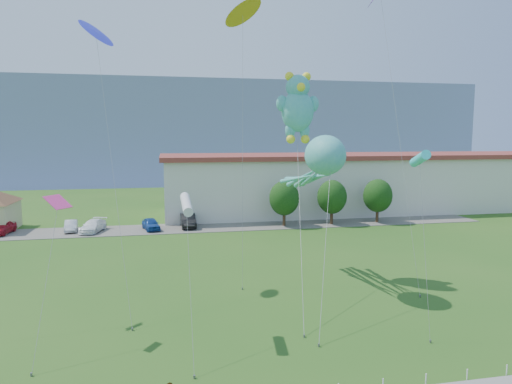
# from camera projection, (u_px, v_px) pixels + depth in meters

# --- Properties ---
(parking_strip) EXTENTS (70.00, 6.00, 0.06)m
(parking_strip) POSITION_uv_depth(u_px,v_px,m) (200.00, 228.00, 53.66)
(parking_strip) COLOR #59544C
(parking_strip) RESTS_ON ground
(hill_ridge) EXTENTS (160.00, 50.00, 25.00)m
(hill_ridge) POSITION_uv_depth(u_px,v_px,m) (177.00, 131.00, 134.91)
(hill_ridge) COLOR gray
(hill_ridge) RESTS_ON ground
(warehouse) EXTENTS (61.00, 15.00, 8.20)m
(warehouse) POSITION_uv_depth(u_px,v_px,m) (372.00, 182.00, 66.99)
(warehouse) COLOR beige
(warehouse) RESTS_ON ground
(tree_near) EXTENTS (3.60, 3.60, 5.47)m
(tree_near) POSITION_uv_depth(u_px,v_px,m) (284.00, 198.00, 54.23)
(tree_near) COLOR #3F2B19
(tree_near) RESTS_ON ground
(tree_mid) EXTENTS (3.60, 3.60, 5.47)m
(tree_mid) POSITION_uv_depth(u_px,v_px,m) (332.00, 197.00, 55.39)
(tree_mid) COLOR #3F2B19
(tree_mid) RESTS_ON ground
(tree_far) EXTENTS (3.60, 3.60, 5.47)m
(tree_far) POSITION_uv_depth(u_px,v_px,m) (378.00, 196.00, 56.56)
(tree_far) COLOR #3F2B19
(tree_far) RESTS_ON ground
(parked_car_red) EXTENTS (2.18, 4.28, 1.40)m
(parked_car_red) POSITION_uv_depth(u_px,v_px,m) (2.00, 228.00, 49.95)
(parked_car_red) COLOR red
(parked_car_red) RESTS_ON parking_strip
(parked_car_silver) EXTENTS (1.75, 3.83, 1.22)m
(parked_car_silver) POSITION_uv_depth(u_px,v_px,m) (71.00, 226.00, 51.46)
(parked_car_silver) COLOR silver
(parked_car_silver) RESTS_ON parking_strip
(parked_car_white) EXTENTS (2.92, 4.90, 1.33)m
(parked_car_white) POSITION_uv_depth(u_px,v_px,m) (93.00, 226.00, 51.07)
(parked_car_white) COLOR white
(parked_car_white) RESTS_ON parking_strip
(parked_car_blue) EXTENTS (2.43, 4.14, 1.32)m
(parked_car_blue) POSITION_uv_depth(u_px,v_px,m) (151.00, 224.00, 52.20)
(parked_car_blue) COLOR #1B4695
(parked_car_blue) RESTS_ON parking_strip
(parked_car_black) EXTENTS (1.76, 4.78, 1.56)m
(parked_car_black) POSITION_uv_depth(u_px,v_px,m) (188.00, 220.00, 53.80)
(parked_car_black) COLOR black
(parked_car_black) RESTS_ON parking_strip
(octopus_kite) EXTENTS (4.29, 13.86, 10.77)m
(octopus_kite) POSITION_uv_depth(u_px,v_px,m) (319.00, 164.00, 31.24)
(octopus_kite) COLOR teal
(octopus_kite) RESTS_ON ground
(teddy_bear_kite) EXTENTS (4.43, 12.04, 15.41)m
(teddy_bear_kite) POSITION_uv_depth(u_px,v_px,m) (298.00, 106.00, 33.93)
(teddy_bear_kite) COLOR teal
(teddy_bear_kite) RESTS_ON ground
(small_kite_pink) EXTENTS (1.32, 4.62, 7.74)m
(small_kite_pink) POSITION_uv_depth(u_px,v_px,m) (56.00, 216.00, 23.16)
(small_kite_pink) COLOR #E83386
(small_kite_pink) RESTS_ON ground
(small_kite_white) EXTENTS (0.50, 5.58, 7.61)m
(small_kite_white) POSITION_uv_depth(u_px,v_px,m) (187.00, 205.00, 23.57)
(small_kite_white) COLOR silver
(small_kite_white) RESTS_ON ground
(small_kite_cyan) EXTENTS (0.50, 2.60, 9.93)m
(small_kite_cyan) POSITION_uv_depth(u_px,v_px,m) (420.00, 160.00, 23.88)
(small_kite_cyan) COLOR #30D2D8
(small_kite_cyan) RESTS_ON ground
(small_kite_orange) EXTENTS (1.80, 4.44, 20.35)m
(small_kite_orange) POSITION_uv_depth(u_px,v_px,m) (243.00, 19.00, 33.28)
(small_kite_orange) COLOR gold
(small_kite_orange) RESTS_ON ground
(small_kite_blue) EXTENTS (3.46, 10.14, 18.53)m
(small_kite_blue) POSITION_uv_depth(u_px,v_px,m) (97.00, 39.00, 31.52)
(small_kite_blue) COLOR #2329C7
(small_kite_blue) RESTS_ON ground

